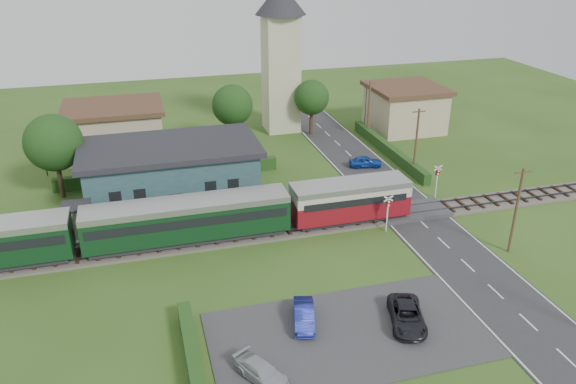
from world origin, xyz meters
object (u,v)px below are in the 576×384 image
object	(u,v)px
pedestrian_near	(263,202)
pedestrian_far	(93,223)
train	(146,224)
house_west	(115,129)
house_east	(405,107)
car_park_silver	(261,371)
station_building	(171,171)
crossing_signal_far	(437,177)
car_park_dark	(407,316)
equipment_hut	(78,219)
crossing_signal_near	(388,208)
church_tower	(281,47)
car_on_road	(365,162)
car_park_blue	(304,315)

from	to	relation	value
pedestrian_near	pedestrian_far	size ratio (longest dim) A/B	0.96
train	house_west	world-z (taller)	house_west
house_east	car_park_silver	distance (m)	47.20
station_building	crossing_signal_far	bearing A→B (deg)	-15.63
car_park_dark	house_east	bearing A→B (deg)	81.34
crossing_signal_far	house_west	bearing A→B (deg)	144.23
equipment_hut	pedestrian_near	size ratio (longest dim) A/B	1.51
crossing_signal_far	pedestrian_near	distance (m)	16.44
equipment_hut	car_park_dark	bearing A→B (deg)	-40.18
crossing_signal_near	pedestrian_far	bearing A→B (deg)	166.78
pedestrian_near	house_west	bearing A→B (deg)	-54.99
station_building	train	xyz separation A→B (m)	(-2.75, -8.99, -0.52)
station_building	church_tower	bearing A→B (deg)	48.59
house_east	car_park_dark	bearing A→B (deg)	-115.98
church_tower	house_west	world-z (taller)	church_tower
equipment_hut	house_west	distance (m)	20.05
crossing_signal_near	crossing_signal_far	size ratio (longest dim) A/B	1.00
equipment_hut	train	bearing A→B (deg)	-31.38
equipment_hut	car_on_road	size ratio (longest dim) A/B	0.75
church_tower	crossing_signal_near	world-z (taller)	church_tower
house_east	crossing_signal_near	size ratio (longest dim) A/B	2.69
crossing_signal_near	car_park_blue	size ratio (longest dim) A/B	0.92
crossing_signal_far	car_park_blue	bearing A→B (deg)	-139.88
train	pedestrian_far	xyz separation A→B (m)	(-4.12, 3.06, -0.85)
train	pedestrian_far	world-z (taller)	train
church_tower	car_park_blue	xyz separation A→B (m)	(-8.79, -38.26, -9.56)
crossing_signal_near	crossing_signal_far	bearing A→B (deg)	33.69
crossing_signal_near	car_park_dark	bearing A→B (deg)	-108.82
house_east	car_park_blue	bearing A→B (deg)	-124.77
equipment_hut	pedestrian_far	bearing A→B (deg)	-7.18
crossing_signal_near	pedestrian_far	distance (m)	23.92
car_park_dark	pedestrian_far	distance (m)	25.80
crossing_signal_near	pedestrian_near	bearing A→B (deg)	148.90
train	pedestrian_near	world-z (taller)	train
train	crossing_signal_near	distance (m)	19.30
house_west	station_building	bearing A→B (deg)	-70.35
car_on_road	car_park_silver	size ratio (longest dim) A/B	0.96
train	crossing_signal_far	bearing A→B (deg)	5.19
house_west	crossing_signal_near	size ratio (longest dim) A/B	3.30
crossing_signal_near	pedestrian_near	distance (m)	10.78
crossing_signal_near	equipment_hut	bearing A→B (deg)	167.06
station_building	train	distance (m)	9.42
station_building	house_east	distance (m)	32.70
station_building	car_park_blue	world-z (taller)	station_building
crossing_signal_far	car_park_silver	xyz separation A→B (m)	(-21.10, -18.70, -1.55)
car_park_dark	pedestrian_far	xyz separation A→B (m)	(-19.30, 17.11, 0.64)
house_west	car_park_blue	xyz separation A→B (m)	(11.21, -35.26, -2.12)
train	car_park_silver	world-z (taller)	train
crossing_signal_near	car_park_dark	world-z (taller)	crossing_signal_near
house_east	car_park_blue	distance (m)	41.76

